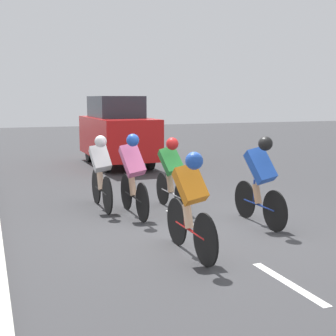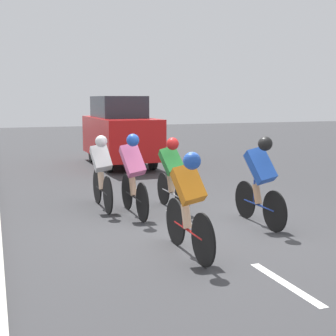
{
  "view_description": "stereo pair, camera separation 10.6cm",
  "coord_description": "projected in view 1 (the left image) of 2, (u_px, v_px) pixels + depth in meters",
  "views": [
    {
      "loc": [
        3.24,
        6.96,
        2.16
      ],
      "look_at": [
        0.28,
        -0.63,
        0.95
      ],
      "focal_mm": 50.0,
      "sensor_mm": 36.0,
      "label": 1
    },
    {
      "loc": [
        3.14,
        7.0,
        2.16
      ],
      "look_at": [
        0.28,
        -0.63,
        0.95
      ],
      "focal_mm": 50.0,
      "sensor_mm": 36.0,
      "label": 2
    }
  ],
  "objects": [
    {
      "name": "ground_plane",
      "position": [
        197.0,
        228.0,
        7.89
      ],
      "size": [
        60.0,
        60.0,
        0.0
      ],
      "primitive_type": "plane",
      "color": "#38383A"
    },
    {
      "name": "lane_stripe_near",
      "position": [
        288.0,
        283.0,
        5.53
      ],
      "size": [
        0.12,
        1.4,
        0.01
      ],
      "primitive_type": "cube",
      "color": "white",
      "rests_on": "ground"
    },
    {
      "name": "lane_stripe_mid",
      "position": [
        182.0,
        219.0,
        8.48
      ],
      "size": [
        0.12,
        1.4,
        0.01
      ],
      "primitive_type": "cube",
      "color": "white",
      "rests_on": "ground"
    },
    {
      "name": "lane_stripe_far",
      "position": [
        131.0,
        188.0,
        11.43
      ],
      "size": [
        0.12,
        1.4,
        0.01
      ],
      "primitive_type": "cube",
      "color": "white",
      "rests_on": "ground"
    },
    {
      "name": "cyclist_blue",
      "position": [
        260.0,
        178.0,
        7.92
      ],
      "size": [
        0.43,
        1.64,
        1.56
      ],
      "color": "black",
      "rests_on": "ground"
    },
    {
      "name": "cyclist_green",
      "position": [
        171.0,
        172.0,
        8.96
      ],
      "size": [
        0.43,
        1.68,
        1.45
      ],
      "color": "black",
      "rests_on": "ground"
    },
    {
      "name": "cyclist_white",
      "position": [
        101.0,
        171.0,
        9.09
      ],
      "size": [
        0.39,
        1.68,
        1.48
      ],
      "color": "black",
      "rests_on": "ground"
    },
    {
      "name": "cyclist_pink",
      "position": [
        133.0,
        173.0,
        8.54
      ],
      "size": [
        0.42,
        1.71,
        1.55
      ],
      "color": "black",
      "rests_on": "ground"
    },
    {
      "name": "cyclist_orange",
      "position": [
        191.0,
        201.0,
        6.34
      ],
      "size": [
        0.41,
        1.68,
        1.48
      ],
      "color": "black",
      "rests_on": "ground"
    },
    {
      "name": "support_car",
      "position": [
        117.0,
        131.0,
        15.1
      ],
      "size": [
        1.7,
        4.04,
        2.24
      ],
      "color": "black",
      "rests_on": "ground"
    }
  ]
}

